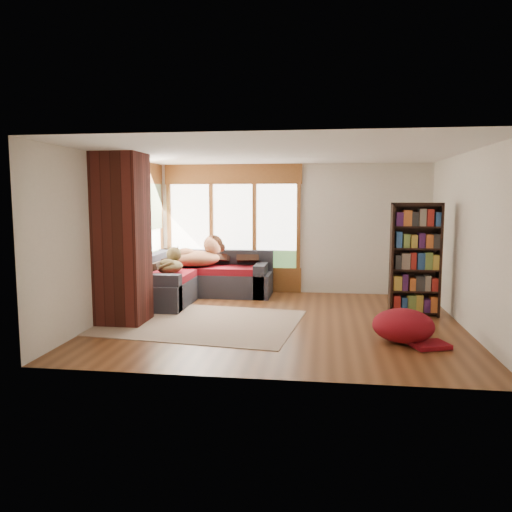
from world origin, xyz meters
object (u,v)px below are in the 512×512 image
(bookshelf, at_px, (415,260))
(dog_tan, at_px, (200,255))
(pouf, at_px, (403,325))
(area_rug, at_px, (199,322))
(dog_brindle, at_px, (171,264))
(brick_chimney, at_px, (122,239))
(sectional_sofa, at_px, (188,282))

(bookshelf, height_order, dog_tan, bookshelf)
(pouf, relative_size, dog_tan, 0.74)
(area_rug, height_order, bookshelf, bookshelf)
(dog_brindle, bearing_deg, pouf, -115.54)
(area_rug, bearing_deg, pouf, -12.13)
(brick_chimney, distance_m, area_rug, 1.74)
(sectional_sofa, xyz_separation_m, pouf, (3.69, -2.55, -0.07))
(dog_brindle, bearing_deg, dog_tan, -21.19)
(brick_chimney, height_order, dog_brindle, brick_chimney)
(brick_chimney, relative_size, pouf, 3.18)
(sectional_sofa, distance_m, pouf, 4.48)
(area_rug, distance_m, dog_brindle, 1.65)
(dog_brindle, bearing_deg, sectional_sofa, -8.97)
(bookshelf, bearing_deg, sectional_sofa, 166.65)
(brick_chimney, height_order, pouf, brick_chimney)
(pouf, bearing_deg, area_rug, 167.87)
(bookshelf, bearing_deg, pouf, -104.40)
(bookshelf, relative_size, pouf, 2.26)
(bookshelf, distance_m, pouf, 1.77)
(pouf, bearing_deg, bookshelf, 75.60)
(sectional_sofa, bearing_deg, dog_tan, 35.72)
(pouf, distance_m, dog_tan, 4.44)
(sectional_sofa, bearing_deg, dog_brindle, -99.06)
(pouf, height_order, dog_brindle, dog_brindle)
(brick_chimney, height_order, bookshelf, brick_chimney)
(brick_chimney, bearing_deg, pouf, -6.93)
(area_rug, height_order, dog_brindle, dog_brindle)
(brick_chimney, xyz_separation_m, dog_tan, (0.66, 2.20, -0.49))
(bookshelf, relative_size, dog_brindle, 2.55)
(pouf, bearing_deg, dog_brindle, 153.79)
(brick_chimney, distance_m, pouf, 4.30)
(sectional_sofa, distance_m, area_rug, 2.06)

